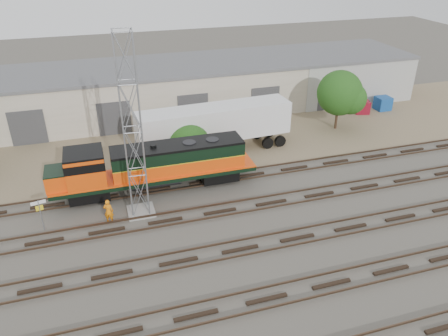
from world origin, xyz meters
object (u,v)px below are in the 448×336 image
object	(u,v)px
worker	(109,211)
semi_trailer	(218,123)
locomotive	(151,166)
signal_tower	(133,133)

from	to	relation	value
worker	semi_trailer	bearing A→B (deg)	-121.14
locomotive	semi_trailer	world-z (taller)	semi_trailer
semi_trailer	worker	bearing A→B (deg)	-143.36
signal_tower	worker	size ratio (longest dim) A/B	7.07
worker	semi_trailer	world-z (taller)	semi_trailer
locomotive	signal_tower	xyz separation A→B (m)	(-1.33, -2.83, 4.08)
locomotive	worker	world-z (taller)	locomotive
signal_tower	worker	distance (m)	5.85
signal_tower	semi_trailer	size ratio (longest dim) A/B	0.91
worker	semi_trailer	distance (m)	13.79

